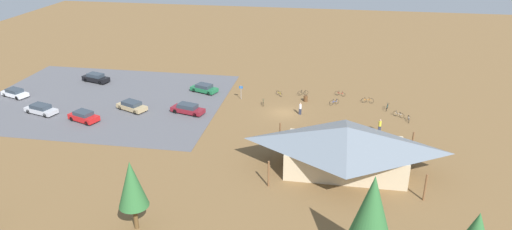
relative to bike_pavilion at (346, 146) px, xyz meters
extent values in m
plane|color=brown|center=(8.33, -14.89, -2.95)|extent=(160.00, 160.00, 0.00)
cube|color=#56565B|center=(35.77, -15.36, -2.93)|extent=(35.77, 28.43, 0.05)
cube|color=#C6B28E|center=(0.00, 0.00, -1.49)|extent=(12.75, 6.94, 2.94)
pyramid|color=slate|center=(0.00, 0.00, 1.09)|extent=(15.93, 10.13, 2.21)
cylinder|color=brown|center=(-7.73, -4.82, -1.49)|extent=(0.20, 0.20, 2.94)
cylinder|color=brown|center=(7.73, -4.82, -1.49)|extent=(0.20, 0.20, 2.94)
cylinder|color=brown|center=(-7.73, 4.82, -1.49)|extent=(0.20, 0.20, 2.94)
cylinder|color=brown|center=(7.73, 4.82, -1.49)|extent=(0.20, 0.20, 2.94)
cylinder|color=brown|center=(5.69, -19.88, -2.50)|extent=(0.60, 0.60, 0.90)
cylinder|color=#99999E|center=(15.43, -19.16, -1.85)|extent=(0.08, 0.08, 2.20)
cube|color=#1959B2|center=(15.43, -19.16, -1.05)|extent=(0.56, 0.04, 0.40)
cylinder|color=brown|center=(18.39, 13.83, -1.76)|extent=(0.41, 0.41, 2.39)
cone|color=#2D6633|center=(18.39, 13.83, 1.63)|extent=(2.66, 2.66, 4.39)
cone|color=#2D6633|center=(-1.70, 15.63, 2.75)|extent=(3.31, 3.31, 5.44)
torus|color=black|center=(1.84, -18.87, -2.58)|extent=(0.61, 0.51, 0.76)
torus|color=black|center=(1.04, -19.52, -2.58)|extent=(0.61, 0.51, 0.76)
cylinder|color=#2347B7|center=(1.44, -19.20, -2.45)|extent=(0.76, 0.63, 0.04)
cylinder|color=#2347B7|center=(1.59, -19.08, -2.35)|extent=(0.04, 0.04, 0.46)
cube|color=black|center=(1.59, -19.08, -2.12)|extent=(0.21, 0.19, 0.05)
cylinder|color=#2347B7|center=(1.12, -19.46, -2.35)|extent=(0.04, 0.04, 0.46)
cylinder|color=black|center=(1.12, -19.46, -2.12)|extent=(0.33, 0.39, 0.03)
torus|color=black|center=(10.22, -21.89, -2.62)|extent=(0.46, 0.54, 0.67)
torus|color=black|center=(9.59, -21.14, -2.62)|extent=(0.46, 0.54, 0.67)
cylinder|color=yellow|center=(9.90, -21.51, -2.51)|extent=(0.60, 0.71, 0.04)
cylinder|color=yellow|center=(10.02, -21.65, -2.42)|extent=(0.04, 0.04, 0.41)
cube|color=black|center=(10.02, -21.65, -2.21)|extent=(0.19, 0.20, 0.05)
cylinder|color=yellow|center=(9.65, -21.21, -2.38)|extent=(0.04, 0.04, 0.48)
cylinder|color=black|center=(9.65, -21.21, -2.14)|extent=(0.39, 0.33, 0.03)
torus|color=black|center=(-7.86, -15.79, -2.59)|extent=(0.60, 0.46, 0.72)
torus|color=black|center=(-7.03, -16.40, -2.59)|extent=(0.60, 0.46, 0.72)
cylinder|color=#B7B7BC|center=(-7.44, -16.10, -2.48)|extent=(0.79, 0.59, 0.04)
cylinder|color=#B7B7BC|center=(-7.59, -15.99, -2.40)|extent=(0.04, 0.04, 0.39)
cube|color=black|center=(-7.59, -15.99, -2.21)|extent=(0.21, 0.18, 0.05)
cylinder|color=#B7B7BC|center=(-7.11, -16.34, -2.35)|extent=(0.04, 0.04, 0.49)
cylinder|color=black|center=(-7.11, -16.34, -2.10)|extent=(0.31, 0.41, 0.03)
torus|color=black|center=(6.78, -22.20, -2.59)|extent=(0.71, 0.29, 0.74)
torus|color=black|center=(5.84, -22.53, -2.59)|extent=(0.71, 0.29, 0.74)
cylinder|color=black|center=(6.31, -22.36, -2.46)|extent=(0.88, 0.35, 0.04)
cylinder|color=black|center=(6.48, -22.30, -2.36)|extent=(0.04, 0.04, 0.45)
cube|color=black|center=(6.48, -22.30, -2.14)|extent=(0.22, 0.14, 0.05)
cylinder|color=black|center=(5.93, -22.50, -2.37)|extent=(0.04, 0.04, 0.43)
cylinder|color=black|center=(5.93, -22.50, -2.15)|extent=(0.19, 0.46, 0.03)
torus|color=black|center=(-5.99, -18.04, -2.58)|extent=(0.20, 0.73, 0.74)
torus|color=black|center=(-6.21, -19.02, -2.58)|extent=(0.20, 0.73, 0.74)
cylinder|color=#197A7F|center=(-6.10, -18.53, -2.46)|extent=(0.24, 0.91, 0.04)
cylinder|color=#197A7F|center=(-6.06, -18.36, -2.34)|extent=(0.04, 0.04, 0.48)
cube|color=black|center=(-6.06, -18.36, -2.10)|extent=(0.12, 0.21, 0.05)
cylinder|color=#197A7F|center=(-6.19, -18.92, -2.34)|extent=(0.04, 0.04, 0.49)
cylinder|color=black|center=(-6.19, -18.92, -2.09)|extent=(0.48, 0.14, 0.03)
torus|color=black|center=(-8.66, -15.39, -2.63)|extent=(0.05, 0.66, 0.66)
torus|color=black|center=(-8.64, -14.36, -2.63)|extent=(0.05, 0.66, 0.66)
cylinder|color=silver|center=(-8.65, -14.88, -2.52)|extent=(0.05, 0.95, 0.04)
cylinder|color=silver|center=(-8.65, -15.06, -2.43)|extent=(0.04, 0.04, 0.39)
cube|color=black|center=(-8.65, -15.06, -2.23)|extent=(0.08, 0.20, 0.05)
cylinder|color=silver|center=(-8.64, -14.46, -2.39)|extent=(0.04, 0.04, 0.47)
cylinder|color=black|center=(-8.64, -14.46, -2.16)|extent=(0.48, 0.04, 0.03)
torus|color=black|center=(-3.98, -20.74, -2.58)|extent=(0.76, 0.04, 0.76)
torus|color=black|center=(-2.90, -20.75, -2.58)|extent=(0.76, 0.04, 0.76)
cylinder|color=orange|center=(-3.44, -20.75, -2.45)|extent=(1.00, 0.04, 0.04)
cylinder|color=orange|center=(-3.64, -20.75, -2.36)|extent=(0.04, 0.04, 0.43)
cube|color=black|center=(-3.64, -20.75, -2.15)|extent=(0.20, 0.08, 0.05)
cylinder|color=orange|center=(-3.01, -20.75, -2.32)|extent=(0.04, 0.04, 0.52)
cylinder|color=black|center=(-3.01, -20.75, -2.06)|extent=(0.03, 0.48, 0.03)
torus|color=black|center=(11.67, -16.85, -2.61)|extent=(0.13, 0.69, 0.70)
torus|color=black|center=(11.80, -17.80, -2.61)|extent=(0.13, 0.69, 0.70)
cylinder|color=#1E7F38|center=(11.73, -17.33, -2.49)|extent=(0.15, 0.87, 0.04)
cylinder|color=#1E7F38|center=(11.71, -17.16, -2.38)|extent=(0.04, 0.04, 0.45)
cube|color=black|center=(11.71, -17.16, -2.16)|extent=(0.11, 0.21, 0.05)
cylinder|color=#1E7F38|center=(11.78, -17.70, -2.38)|extent=(0.04, 0.04, 0.45)
cylinder|color=black|center=(11.78, -17.70, -2.16)|extent=(0.48, 0.10, 0.03)
torus|color=black|center=(1.12, -23.25, -2.62)|extent=(0.64, 0.25, 0.66)
torus|color=black|center=(0.15, -22.92, -2.62)|extent=(0.64, 0.25, 0.66)
cylinder|color=red|center=(0.63, -23.09, -2.51)|extent=(0.91, 0.34, 0.04)
cylinder|color=red|center=(0.81, -23.15, -2.42)|extent=(0.04, 0.04, 0.41)
cube|color=black|center=(0.81, -23.15, -2.21)|extent=(0.22, 0.14, 0.05)
cylinder|color=red|center=(0.24, -22.96, -2.39)|extent=(0.04, 0.04, 0.48)
cylinder|color=black|center=(0.24, -22.96, -2.15)|extent=(0.18, 0.46, 0.03)
cube|color=black|center=(40.84, -22.72, -2.34)|extent=(4.96, 2.99, 0.70)
cube|color=#2D3842|center=(40.84, -22.72, -1.71)|extent=(2.94, 2.20, 0.55)
cylinder|color=black|center=(42.57, -22.45, -2.58)|extent=(0.68, 0.39, 0.64)
cylinder|color=black|center=(42.14, -23.90, -2.58)|extent=(0.68, 0.39, 0.64)
cylinder|color=black|center=(39.53, -21.55, -2.58)|extent=(0.68, 0.39, 0.64)
cylinder|color=black|center=(39.10, -22.99, -2.58)|extent=(0.68, 0.39, 0.64)
cube|color=#BCBCC1|center=(42.04, -8.81, -2.40)|extent=(5.11, 3.09, 0.57)
cube|color=#2D3842|center=(42.04, -8.81, -1.84)|extent=(3.02, 2.29, 0.55)
cylinder|color=black|center=(43.83, -8.49, -2.58)|extent=(0.68, 0.39, 0.64)
cylinder|color=black|center=(43.38, -10.03, -2.58)|extent=(0.68, 0.39, 0.64)
cylinder|color=black|center=(40.70, -7.58, -2.58)|extent=(0.68, 0.39, 0.64)
cylinder|color=black|center=(40.25, -9.13, -2.58)|extent=(0.68, 0.39, 0.64)
cube|color=#1E6B3D|center=(21.72, -21.04, -2.40)|extent=(4.61, 3.24, 0.56)
cube|color=#2D3842|center=(21.72, -21.04, -1.86)|extent=(2.79, 2.38, 0.52)
cylinder|color=black|center=(23.36, -20.77, -2.58)|extent=(0.68, 0.43, 0.64)
cylinder|color=black|center=(22.77, -22.32, -2.58)|extent=(0.68, 0.43, 0.64)
cylinder|color=black|center=(20.66, -19.76, -2.58)|extent=(0.68, 0.43, 0.64)
cylinder|color=black|center=(20.08, -21.31, -2.58)|extent=(0.68, 0.43, 0.64)
cube|color=tan|center=(29.94, -12.10, -2.40)|extent=(4.91, 3.56, 0.58)
cube|color=#2D3842|center=(29.94, -12.10, -1.83)|extent=(2.99, 2.54, 0.55)
cylinder|color=black|center=(31.69, -11.96, -2.58)|extent=(0.67, 0.46, 0.64)
cylinder|color=black|center=(31.02, -13.49, -2.58)|extent=(0.67, 0.46, 0.64)
cylinder|color=black|center=(28.87, -10.72, -2.58)|extent=(0.67, 0.46, 0.64)
cylinder|color=black|center=(28.20, -12.24, -2.58)|extent=(0.67, 0.46, 0.64)
cube|color=maroon|center=(21.71, -12.34, -2.38)|extent=(5.07, 2.90, 0.61)
cube|color=#2D3842|center=(21.71, -12.34, -1.79)|extent=(2.98, 2.15, 0.58)
cylinder|color=black|center=(23.47, -12.03, -2.58)|extent=(0.68, 0.38, 0.64)
cylinder|color=black|center=(23.09, -13.48, -2.58)|extent=(0.68, 0.38, 0.64)
cylinder|color=black|center=(20.33, -11.19, -2.58)|extent=(0.68, 0.38, 0.64)
cylinder|color=black|center=(19.94, -12.64, -2.58)|extent=(0.68, 0.38, 0.64)
cube|color=red|center=(34.79, -7.36, -2.34)|extent=(4.63, 3.25, 0.69)
cube|color=#2D3842|center=(34.79, -7.36, -1.73)|extent=(2.80, 2.38, 0.52)
cylinder|color=black|center=(36.43, -7.08, -2.58)|extent=(0.68, 0.43, 0.64)
cylinder|color=black|center=(35.84, -8.64, -2.58)|extent=(0.68, 0.43, 0.64)
cylinder|color=black|center=(33.73, -6.07, -2.58)|extent=(0.68, 0.43, 0.64)
cylinder|color=black|center=(33.15, -7.63, -2.58)|extent=(0.68, 0.43, 0.64)
cube|color=white|center=(49.79, -14.15, -2.41)|extent=(4.67, 3.08, 0.55)
cube|color=#2D3842|center=(49.79, -14.15, -1.88)|extent=(2.80, 2.26, 0.51)
cylinder|color=black|center=(51.43, -13.89, -2.58)|extent=(0.68, 0.42, 0.64)
cylinder|color=black|center=(50.93, -15.36, -2.58)|extent=(0.68, 0.42, 0.64)
cylinder|color=black|center=(48.65, -12.94, -2.58)|extent=(0.68, 0.42, 0.64)
cylinder|color=black|center=(48.15, -14.40, -2.58)|extent=(0.68, 0.42, 0.64)
cube|color=#2D3347|center=(-4.48, -10.55, -2.51)|extent=(0.34, 0.27, 0.88)
cylinder|color=yellow|center=(-4.48, -10.55, -1.73)|extent=(0.36, 0.36, 0.68)
sphere|color=tan|center=(-4.48, -10.55, -1.27)|extent=(0.24, 0.24, 0.24)
cube|color=#2D3347|center=(6.09, -14.75, -2.52)|extent=(0.36, 0.30, 0.87)
cylinder|color=silver|center=(6.09, -14.75, -1.77)|extent=(0.36, 0.36, 0.63)
sphere|color=tan|center=(6.09, -14.75, -1.34)|extent=(0.24, 0.24, 0.24)
camera|label=1|loc=(1.87, 46.81, 23.24)|focal=33.33mm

